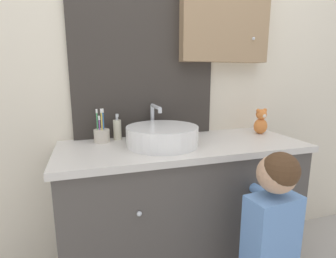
% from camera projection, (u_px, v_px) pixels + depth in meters
% --- Properties ---
extents(wall_back, '(3.20, 0.18, 2.50)m').
position_uv_depth(wall_back, '(170.00, 69.00, 1.68)').
color(wall_back, beige).
rests_on(wall_back, ground_plane).
extents(vanity_counter, '(1.38, 0.55, 0.86)m').
position_uv_depth(vanity_counter, '(182.00, 212.00, 1.57)').
color(vanity_counter, '#4C4742').
rests_on(vanity_counter, ground_plane).
extents(sink_basin, '(0.39, 0.45, 0.21)m').
position_uv_depth(sink_basin, '(162.00, 135.00, 1.44)').
color(sink_basin, white).
rests_on(sink_basin, vanity_counter).
extents(toothbrush_holder, '(0.09, 0.09, 0.20)m').
position_uv_depth(toothbrush_holder, '(102.00, 135.00, 1.51)').
color(toothbrush_holder, beige).
rests_on(toothbrush_holder, vanity_counter).
extents(soap_dispenser, '(0.05, 0.05, 0.16)m').
position_uv_depth(soap_dispenser, '(117.00, 129.00, 1.56)').
color(soap_dispenser, beige).
rests_on(soap_dispenser, vanity_counter).
extents(child_figure, '(0.25, 0.47, 0.93)m').
position_uv_depth(child_figure, '(271.00, 236.00, 1.18)').
color(child_figure, slate).
rests_on(child_figure, ground_plane).
extents(teddy_bear, '(0.09, 0.08, 0.17)m').
position_uv_depth(teddy_bear, '(261.00, 122.00, 1.71)').
color(teddy_bear, orange).
rests_on(teddy_bear, vanity_counter).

